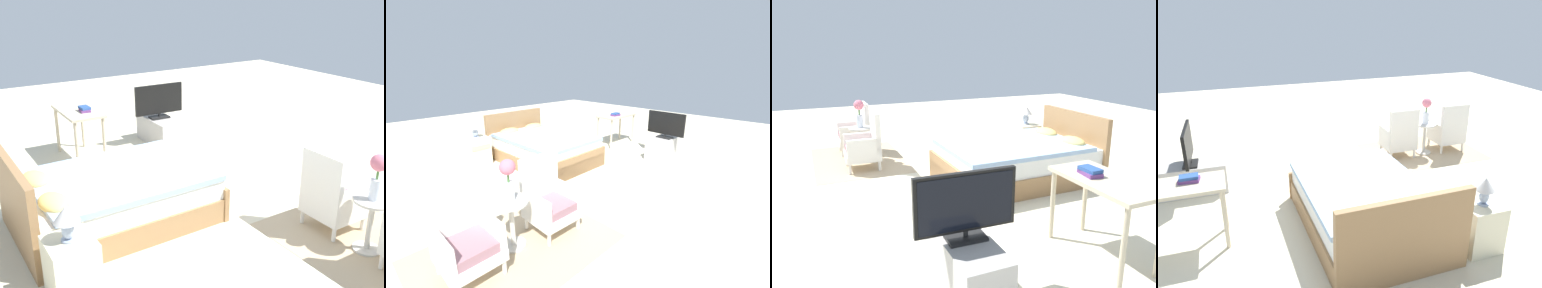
% 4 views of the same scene
% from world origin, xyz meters
% --- Properties ---
extents(ground_plane, '(16.00, 16.00, 0.00)m').
position_xyz_m(ground_plane, '(0.00, 0.00, 0.00)').
color(ground_plane, beige).
extents(floor_rug, '(2.10, 1.50, 0.01)m').
position_xyz_m(floor_rug, '(-1.83, -1.06, 0.00)').
color(floor_rug, tan).
rests_on(floor_rug, ground_plane).
extents(bed, '(1.51, 2.20, 0.96)m').
position_xyz_m(bed, '(0.13, 0.99, 0.30)').
color(bed, '#997047').
rests_on(bed, ground_plane).
extents(armchair_by_window_right, '(0.55, 0.55, 0.92)m').
position_xyz_m(armchair_by_window_right, '(-1.31, -1.00, 0.38)').
color(armchair_by_window_right, white).
rests_on(armchair_by_window_right, floor_rug).
extents(side_table, '(0.40, 0.40, 0.58)m').
position_xyz_m(side_table, '(-1.83, -1.00, 0.36)').
color(side_table, beige).
rests_on(side_table, ground_plane).
extents(flower_vase, '(0.17, 0.17, 0.48)m').
position_xyz_m(flower_vase, '(-1.83, -1.00, 0.87)').
color(flower_vase, silver).
rests_on(flower_vase, side_table).
extents(nightstand, '(0.44, 0.41, 0.58)m').
position_xyz_m(nightstand, '(-0.94, 1.79, 0.29)').
color(nightstand, beige).
rests_on(nightstand, ground_plane).
extents(table_lamp, '(0.22, 0.22, 0.33)m').
position_xyz_m(table_lamp, '(-0.94, 1.79, 0.79)').
color(table_lamp, '#9EADC6').
rests_on(table_lamp, nightstand).
extents(tv_stand, '(0.96, 0.40, 0.45)m').
position_xyz_m(tv_stand, '(2.20, -0.78, 0.22)').
color(tv_stand, '#B7B2AD').
rests_on(tv_stand, ground_plane).
extents(tv_flatscreen, '(0.21, 0.85, 0.57)m').
position_xyz_m(tv_flatscreen, '(2.20, -0.78, 0.74)').
color(tv_flatscreen, black).
rests_on(tv_flatscreen, tv_stand).
extents(vanity_desk, '(1.04, 0.52, 0.78)m').
position_xyz_m(vanity_desk, '(2.25, 0.59, 0.66)').
color(vanity_desk, beige).
rests_on(vanity_desk, ground_plane).
extents(book_stack, '(0.24, 0.17, 0.07)m').
position_xyz_m(book_stack, '(2.11, 0.53, 0.82)').
color(book_stack, '#66387A').
rests_on(book_stack, vanity_desk).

